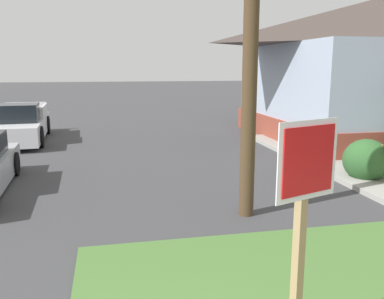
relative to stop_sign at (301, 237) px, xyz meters
name	(u,v)px	position (x,y,z in m)	size (l,w,h in m)	color
stop_sign	(301,237)	(0.00, 0.00, 0.00)	(0.71, 0.38, 2.25)	#A3845B
pickup_truck_white	(18,125)	(-5.10, 12.97, -0.57)	(2.21, 5.28, 1.48)	silver
shrub_by_curb	(366,160)	(4.46, 5.36, -0.66)	(1.14, 1.14, 1.06)	#2E5C2C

